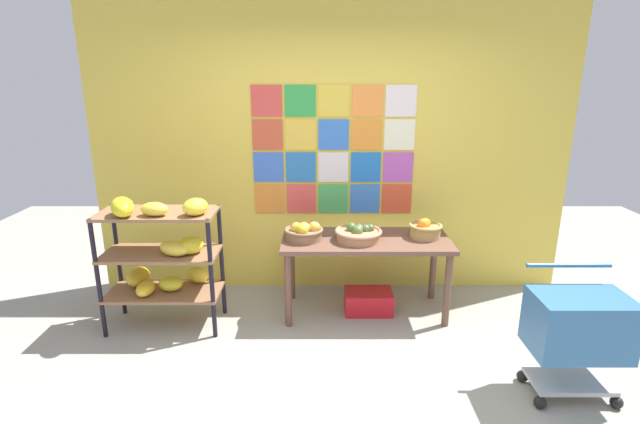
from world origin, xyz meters
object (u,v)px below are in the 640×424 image
(fruit_basket_centre, at_px, (360,234))
(display_table, at_px, (367,248))
(fruit_basket_right, at_px, (305,232))
(produce_crate_under_table, at_px, (370,301))
(fruit_basket_left, at_px, (427,229))
(banana_shelf_unit, at_px, (163,251))
(shopping_cart, at_px, (580,328))

(fruit_basket_centre, bearing_deg, display_table, 30.13)
(fruit_basket_right, distance_m, produce_crate_under_table, 0.88)
(display_table, xyz_separation_m, fruit_basket_left, (0.52, 0.04, 0.17))
(display_table, relative_size, produce_crate_under_table, 3.42)
(banana_shelf_unit, relative_size, fruit_basket_centre, 2.85)
(fruit_basket_centre, relative_size, shopping_cart, 0.47)
(produce_crate_under_table, relative_size, shopping_cart, 0.50)
(fruit_basket_right, bearing_deg, fruit_basket_centre, -1.96)
(fruit_basket_left, bearing_deg, fruit_basket_centre, -172.55)
(display_table, distance_m, fruit_basket_centre, 0.17)
(fruit_basket_left, xyz_separation_m, shopping_cart, (0.75, -1.20, -0.28))
(produce_crate_under_table, bearing_deg, display_table, 170.55)
(produce_crate_under_table, bearing_deg, fruit_basket_centre, -161.93)
(fruit_basket_right, bearing_deg, produce_crate_under_table, 1.91)
(banana_shelf_unit, xyz_separation_m, shopping_cart, (2.96, -0.91, -0.18))
(fruit_basket_left, distance_m, shopping_cart, 1.44)
(display_table, distance_m, produce_crate_under_table, 0.51)
(display_table, height_order, fruit_basket_right, fruit_basket_right)
(banana_shelf_unit, xyz_separation_m, display_table, (1.70, 0.25, -0.07))
(banana_shelf_unit, distance_m, fruit_basket_left, 2.24)
(banana_shelf_unit, height_order, fruit_basket_right, banana_shelf_unit)
(fruit_basket_centre, bearing_deg, produce_crate_under_table, 18.07)
(fruit_basket_centre, distance_m, produce_crate_under_table, 0.67)
(banana_shelf_unit, xyz_separation_m, fruit_basket_right, (1.16, 0.23, 0.10))
(display_table, xyz_separation_m, shopping_cart, (1.26, -1.16, -0.11))
(fruit_basket_left, relative_size, shopping_cart, 0.34)
(fruit_basket_left, relative_size, fruit_basket_right, 0.87)
(display_table, relative_size, fruit_basket_centre, 3.59)
(fruit_basket_left, relative_size, produce_crate_under_table, 0.68)
(banana_shelf_unit, relative_size, fruit_basket_left, 3.99)
(produce_crate_under_table, bearing_deg, fruit_basket_right, -178.09)
(produce_crate_under_table, distance_m, shopping_cart, 1.73)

